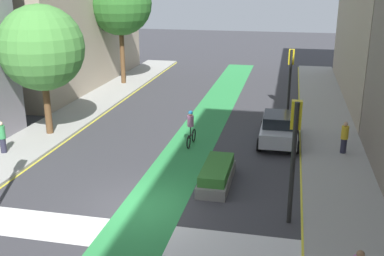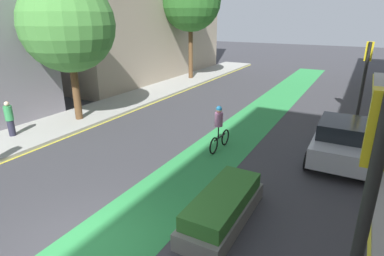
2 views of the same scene
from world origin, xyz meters
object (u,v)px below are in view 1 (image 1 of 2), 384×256
object	(u,v)px
pedestrian_sidewalk_left_a	(2,137)
street_tree_far	(120,3)
car_silver_right_far	(279,128)
street_tree_near	(41,48)
traffic_signal_far_right	(291,68)
cyclist_in_lane	(191,127)
median_planter	(217,175)
traffic_signal_near_right	(295,139)
pedestrian_sidewalk_right_b	(344,137)

from	to	relation	value
pedestrian_sidewalk_left_a	street_tree_far	xyz separation A→B (m)	(0.25, 15.73, 5.34)
car_silver_right_far	street_tree_near	xyz separation A→B (m)	(-12.10, -1.45, 3.90)
traffic_signal_far_right	cyclist_in_lane	xyz separation A→B (m)	(-4.71, -7.69, -1.78)
cyclist_in_lane	median_planter	world-z (taller)	cyclist_in_lane
median_planter	cyclist_in_lane	bearing A→B (deg)	115.44
cyclist_in_lane	traffic_signal_near_right	bearing A→B (deg)	-53.42
median_planter	street_tree_far	bearing A→B (deg)	121.40
pedestrian_sidewalk_left_a	median_planter	world-z (taller)	pedestrian_sidewalk_left_a
traffic_signal_near_right	traffic_signal_far_right	bearing A→B (deg)	91.06
traffic_signal_near_right	street_tree_far	size ratio (longest dim) A/B	0.51
car_silver_right_far	street_tree_near	distance (m)	12.79
traffic_signal_far_right	pedestrian_sidewalk_right_b	bearing A→B (deg)	-70.29
traffic_signal_far_right	cyclist_in_lane	size ratio (longest dim) A/B	2.10
traffic_signal_near_right	pedestrian_sidewalk_left_a	world-z (taller)	traffic_signal_near_right
car_silver_right_far	median_planter	xyz separation A→B (m)	(-2.33, -5.58, -0.40)
pedestrian_sidewalk_left_a	median_planter	bearing A→B (deg)	-5.47
street_tree_far	traffic_signal_far_right	bearing A→B (deg)	-20.48
street_tree_far	median_planter	bearing A→B (deg)	-58.60
car_silver_right_far	median_planter	distance (m)	6.06
car_silver_right_far	cyclist_in_lane	xyz separation A→B (m)	(-4.34, -1.36, 0.17)
cyclist_in_lane	pedestrian_sidewalk_left_a	size ratio (longest dim) A/B	1.20
traffic_signal_near_right	traffic_signal_far_right	world-z (taller)	traffic_signal_near_right
car_silver_right_far	median_planter	size ratio (longest dim) A/B	1.29
street_tree_near	street_tree_far	distance (m)	12.70
car_silver_right_far	cyclist_in_lane	world-z (taller)	cyclist_in_lane
traffic_signal_far_right	street_tree_near	xyz separation A→B (m)	(-12.47, -7.78, 1.96)
car_silver_right_far	street_tree_near	world-z (taller)	street_tree_near
street_tree_far	cyclist_in_lane	bearing A→B (deg)	-56.75
traffic_signal_near_right	cyclist_in_lane	xyz separation A→B (m)	(-4.98, 6.71, -2.06)
cyclist_in_lane	street_tree_far	xyz separation A→B (m)	(-8.20, 12.51, 5.30)
pedestrian_sidewalk_left_a	traffic_signal_near_right	bearing A→B (deg)	-14.55
traffic_signal_far_right	car_silver_right_far	xyz separation A→B (m)	(-0.37, -6.32, -1.95)
street_tree_near	street_tree_far	xyz separation A→B (m)	(-0.44, 12.60, 1.56)
car_silver_right_far	street_tree_far	world-z (taller)	street_tree_far
cyclist_in_lane	street_tree_near	xyz separation A→B (m)	(-7.76, -0.09, 3.73)
traffic_signal_near_right	cyclist_in_lane	size ratio (longest dim) A/B	2.33
pedestrian_sidewalk_left_a	median_planter	distance (m)	10.53
car_silver_right_far	pedestrian_sidewalk_left_a	size ratio (longest dim) A/B	2.72
traffic_signal_near_right	pedestrian_sidewalk_right_b	size ratio (longest dim) A/B	2.82
traffic_signal_near_right	car_silver_right_far	distance (m)	8.40
pedestrian_sidewalk_left_a	street_tree_far	size ratio (longest dim) A/B	0.18
street_tree_far	median_planter	world-z (taller)	street_tree_far
traffic_signal_near_right	car_silver_right_far	xyz separation A→B (m)	(-0.64, 8.07, -2.23)
car_silver_right_far	pedestrian_sidewalk_right_b	distance (m)	3.30
cyclist_in_lane	pedestrian_sidewalk_right_b	bearing A→B (deg)	1.23
street_tree_far	pedestrian_sidewalk_right_b	bearing A→B (deg)	-38.35
pedestrian_sidewalk_right_b	median_planter	xyz separation A→B (m)	(-5.40, -4.38, -0.52)
cyclist_in_lane	pedestrian_sidewalk_right_b	size ratio (longest dim) A/B	1.21
cyclist_in_lane	traffic_signal_far_right	bearing A→B (deg)	58.48
cyclist_in_lane	pedestrian_sidewalk_left_a	xyz separation A→B (m)	(-8.46, -3.22, -0.04)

